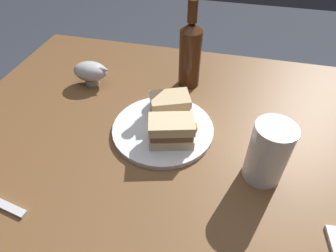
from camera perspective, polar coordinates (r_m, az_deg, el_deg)
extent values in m
cube|color=brown|center=(1.01, 0.77, -16.83)|extent=(1.18, 0.92, 0.71)
cylinder|color=white|center=(0.74, -1.01, -0.58)|extent=(0.26, 0.26, 0.01)
cube|color=beige|center=(0.69, 0.72, -2.31)|extent=(0.12, 0.09, 0.02)
cube|color=brown|center=(0.67, 0.74, -1.02)|extent=(0.11, 0.08, 0.02)
cube|color=beige|center=(0.66, 0.75, 0.32)|extent=(0.12, 0.09, 0.02)
cube|color=#CCB284|center=(0.76, 0.40, 3.02)|extent=(0.12, 0.10, 0.02)
cube|color=#B27A4C|center=(0.75, 0.41, 4.13)|extent=(0.11, 0.09, 0.02)
cube|color=#CCB284|center=(0.74, 0.41, 5.28)|extent=(0.12, 0.10, 0.02)
cube|color=gold|center=(0.77, 2.30, 3.26)|extent=(0.04, 0.05, 0.02)
cube|color=#B77F33|center=(0.72, 4.11, -0.36)|extent=(0.05, 0.03, 0.02)
cube|color=#B77F33|center=(0.75, 1.16, 1.93)|extent=(0.04, 0.04, 0.02)
cylinder|color=white|center=(0.63, 19.31, -5.04)|extent=(0.08, 0.08, 0.14)
cylinder|color=orange|center=(0.66, 18.46, -7.52)|extent=(0.07, 0.07, 0.06)
cylinder|color=#B7B7BC|center=(0.93, -14.82, 8.72)|extent=(0.04, 0.04, 0.02)
ellipsoid|color=#B7B7BC|center=(0.91, -15.20, 10.48)|extent=(0.11, 0.07, 0.06)
ellipsoid|color=#381E0F|center=(0.91, -15.28, 10.85)|extent=(0.09, 0.06, 0.02)
cone|color=#B7B7BC|center=(0.89, -12.41, 10.86)|extent=(0.03, 0.02, 0.02)
cylinder|color=#47230F|center=(0.86, 4.37, 13.17)|extent=(0.06, 0.06, 0.17)
cone|color=#47230F|center=(0.82, 4.75, 19.13)|extent=(0.06, 0.06, 0.02)
cylinder|color=#47230F|center=(0.80, 4.93, 21.88)|extent=(0.03, 0.03, 0.06)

